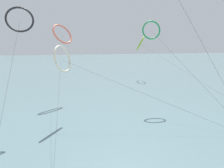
# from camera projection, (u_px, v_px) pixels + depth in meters

# --- Properties ---
(sea_water) EXTENTS (400.00, 200.00, 0.08)m
(sea_water) POSITION_uv_depth(u_px,v_px,m) (75.00, 65.00, 111.12)
(sea_water) COLOR slate
(sea_water) RESTS_ON ground
(kite_coral) EXTENTS (5.15, 33.01, 15.38)m
(kite_coral) POSITION_uv_depth(u_px,v_px,m) (62.00, 34.00, 41.79)
(kite_coral) COLOR #EA7260
(kite_coral) RESTS_ON ground
(kite_ivory) EXTENTS (24.06, 14.65, 11.32)m
(kite_ivory) POSITION_uv_depth(u_px,v_px,m) (63.00, 59.00, 30.78)
(kite_ivory) COLOR silver
(kite_ivory) RESTS_ON ground
(kite_lime) EXTENTS (4.42, 50.00, 13.77)m
(kite_lime) POSITION_uv_depth(u_px,v_px,m) (141.00, 43.00, 66.95)
(kite_lime) COLOR #8CC62D
(kite_lime) RESTS_ON ground
(kite_charcoal) EXTENTS (3.88, 17.82, 16.50)m
(kite_charcoal) POSITION_uv_depth(u_px,v_px,m) (20.00, 20.00, 28.13)
(kite_charcoal) COLOR black
(kite_charcoal) RESTS_ON ground
(kite_emerald) EXTENTS (8.27, 17.57, 15.56)m
(kite_emerald) POSITION_uv_depth(u_px,v_px,m) (151.00, 30.00, 37.69)
(kite_emerald) COLOR #199351
(kite_emerald) RESTS_ON ground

